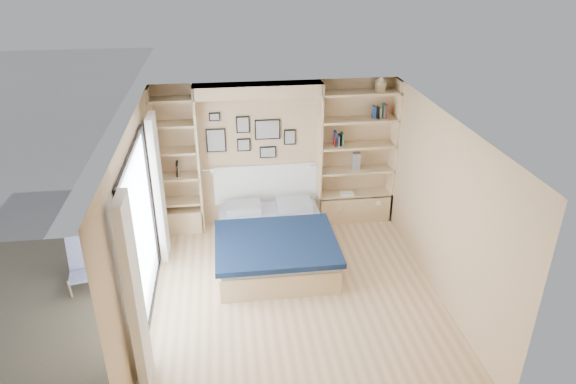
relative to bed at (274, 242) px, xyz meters
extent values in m
plane|color=#DBBA89|center=(0.19, -1.01, -0.28)|extent=(4.50, 4.50, 0.00)
plane|color=tan|center=(0.19, 1.24, 0.97)|extent=(4.00, 0.00, 4.00)
plane|color=tan|center=(0.19, -3.26, 0.97)|extent=(4.00, 0.00, 4.00)
plane|color=tan|center=(-1.81, -1.01, 0.97)|extent=(0.00, 4.50, 4.50)
plane|color=tan|center=(2.19, -1.01, 0.97)|extent=(0.00, 4.50, 4.50)
plane|color=white|center=(0.19, -1.01, 2.22)|extent=(4.50, 4.50, 0.00)
cube|color=#E4C18A|center=(-1.11, 1.06, 0.97)|extent=(0.04, 0.35, 2.50)
cube|color=#E4C18A|center=(0.89, 1.06, 0.97)|extent=(0.04, 0.35, 2.50)
cube|color=#E4C18A|center=(-0.11, 1.06, 2.12)|extent=(2.00, 0.35, 0.20)
cube|color=#E4C18A|center=(2.17, 1.06, 0.97)|extent=(0.04, 0.35, 2.50)
cube|color=#E4C18A|center=(-1.79, 1.06, 0.97)|extent=(0.04, 0.35, 2.50)
cube|color=#E4C18A|center=(1.54, 1.06, -0.03)|extent=(1.30, 0.35, 0.50)
cube|color=#E4C18A|center=(-1.46, 1.06, -0.08)|extent=(0.70, 0.35, 0.40)
cube|color=black|center=(-1.78, -1.01, 1.95)|extent=(0.04, 2.08, 0.06)
cube|color=black|center=(-1.78, -1.01, -0.25)|extent=(0.04, 2.08, 0.06)
cube|color=black|center=(-1.78, -2.03, 0.82)|extent=(0.04, 0.06, 2.20)
cube|color=black|center=(-1.78, 0.01, 0.82)|extent=(0.04, 0.06, 2.20)
cube|color=silver|center=(-1.79, -1.01, 0.84)|extent=(0.01, 2.00, 2.20)
cube|color=white|center=(-1.69, -2.31, 0.87)|extent=(0.10, 0.45, 2.30)
cube|color=white|center=(-1.69, 0.29, 0.87)|extent=(0.10, 0.45, 2.30)
cube|color=#E4C18A|center=(1.54, 1.06, 0.22)|extent=(1.30, 0.35, 0.04)
cube|color=#E4C18A|center=(1.54, 1.06, 0.67)|extent=(1.30, 0.35, 0.04)
cube|color=#E4C18A|center=(1.54, 1.06, 1.12)|extent=(1.30, 0.35, 0.04)
cube|color=#E4C18A|center=(1.54, 1.06, 1.57)|extent=(1.30, 0.35, 0.04)
cube|color=#E4C18A|center=(1.54, 1.06, 2.02)|extent=(1.30, 0.35, 0.04)
cube|color=#E4C18A|center=(-1.46, 1.06, 0.27)|extent=(0.70, 0.35, 0.04)
cube|color=#E4C18A|center=(-1.46, 1.06, 0.72)|extent=(0.70, 0.35, 0.04)
cube|color=#E4C18A|center=(-1.46, 1.06, 1.17)|extent=(0.70, 0.35, 0.04)
cube|color=#E4C18A|center=(-1.46, 1.06, 1.62)|extent=(0.70, 0.35, 0.04)
cube|color=#E4C18A|center=(-1.46, 1.06, 2.02)|extent=(0.70, 0.35, 0.04)
cube|color=#E4C18A|center=(0.00, -0.02, -0.10)|extent=(1.68, 2.10, 0.37)
cube|color=#A9ACB8|center=(0.00, -0.02, 0.14)|extent=(1.64, 2.06, 0.10)
cube|color=#0F1F3C|center=(0.00, -0.37, 0.21)|extent=(1.78, 1.47, 0.08)
cube|color=#A9ACB8|center=(-0.42, 0.74, 0.25)|extent=(0.58, 0.42, 0.12)
cube|color=#A9ACB8|center=(0.42, 0.74, 0.25)|extent=(0.58, 0.42, 0.12)
cube|color=white|center=(0.00, 1.21, 0.44)|extent=(1.78, 0.04, 0.70)
cube|color=black|center=(-0.81, 1.21, 1.27)|extent=(0.32, 0.02, 0.40)
cube|color=gray|center=(-0.81, 1.20, 1.27)|extent=(0.28, 0.01, 0.36)
cube|color=black|center=(-0.36, 1.21, 1.52)|extent=(0.22, 0.02, 0.28)
cube|color=gray|center=(-0.36, 1.20, 1.52)|extent=(0.18, 0.01, 0.24)
cube|color=black|center=(-0.36, 1.21, 1.17)|extent=(0.22, 0.02, 0.22)
cube|color=gray|center=(-0.36, 1.20, 1.17)|extent=(0.18, 0.01, 0.18)
cube|color=black|center=(0.04, 1.21, 1.42)|extent=(0.42, 0.02, 0.34)
cube|color=gray|center=(0.04, 1.20, 1.42)|extent=(0.38, 0.01, 0.30)
cube|color=black|center=(0.04, 1.21, 1.02)|extent=(0.28, 0.02, 0.20)
cube|color=gray|center=(0.04, 1.20, 1.02)|extent=(0.24, 0.01, 0.16)
cube|color=black|center=(0.41, 1.21, 1.27)|extent=(0.20, 0.02, 0.26)
cube|color=gray|center=(0.41, 1.20, 1.27)|extent=(0.16, 0.01, 0.22)
cube|color=black|center=(-0.81, 1.21, 1.67)|extent=(0.18, 0.02, 0.14)
cube|color=gray|center=(-0.81, 1.20, 1.67)|extent=(0.14, 0.01, 0.10)
cylinder|color=silver|center=(-0.97, 0.99, 0.84)|extent=(0.20, 0.02, 0.02)
cone|color=white|center=(-0.87, 0.99, 0.82)|extent=(0.13, 0.12, 0.15)
cylinder|color=silver|center=(0.75, 0.99, 0.84)|extent=(0.20, 0.02, 0.02)
cone|color=white|center=(0.65, 0.99, 0.82)|extent=(0.13, 0.12, 0.15)
cube|color=#A51E1E|center=(1.15, 1.06, 1.22)|extent=(0.02, 0.15, 0.16)
cube|color=navy|center=(1.15, 1.06, 1.26)|extent=(0.03, 0.15, 0.25)
cube|color=black|center=(1.23, 1.06, 1.23)|extent=(0.03, 0.15, 0.19)
cube|color=#BFB28C|center=(1.23, 1.06, 1.23)|extent=(0.04, 0.15, 0.18)
cube|color=#26593F|center=(1.27, 1.06, 1.25)|extent=(0.03, 0.15, 0.22)
cube|color=navy|center=(1.78, 1.06, 1.69)|extent=(0.03, 0.15, 0.20)
cube|color=black|center=(1.85, 1.06, 1.68)|extent=(0.03, 0.15, 0.19)
cube|color=#BFB28C|center=(1.87, 1.06, 1.68)|extent=(0.04, 0.15, 0.19)
cube|color=#275D4B|center=(1.95, 1.06, 1.71)|extent=(0.03, 0.15, 0.24)
cube|color=#A51E1E|center=(1.97, 1.06, 1.70)|extent=(0.03, 0.15, 0.23)
cube|color=black|center=(-1.46, 1.06, 0.86)|extent=(0.03, 0.15, 0.25)
cube|color=tan|center=(-1.45, 1.06, 0.84)|extent=(0.03, 0.15, 0.20)
cube|color=#E4C18A|center=(1.86, 1.06, 2.11)|extent=(0.13, 0.13, 0.15)
cone|color=#E4C18A|center=(1.86, 1.06, 2.23)|extent=(0.20, 0.20, 0.08)
cube|color=slate|center=(1.53, 1.06, 0.84)|extent=(0.12, 0.12, 0.30)
cube|color=white|center=(1.39, 1.01, 0.25)|extent=(0.22, 0.16, 0.03)
cube|color=#635949|center=(-3.41, -1.01, -0.28)|extent=(3.20, 4.00, 0.05)
cylinder|color=tan|center=(-2.89, -0.72, -0.10)|extent=(0.06, 0.12, 0.35)
cylinder|color=tan|center=(-2.51, -0.63, -0.10)|extent=(0.06, 0.12, 0.35)
cylinder|color=tan|center=(-2.99, -0.24, -0.01)|extent=(0.09, 0.29, 0.58)
cylinder|color=tan|center=(-2.61, -0.16, -0.01)|extent=(0.09, 0.29, 0.58)
cube|color=#2733A9|center=(-2.73, -0.50, -0.03)|extent=(0.49, 0.56, 0.13)
cube|color=#2733A9|center=(-2.81, -0.17, 0.16)|extent=(0.43, 0.28, 0.47)
camera|label=1|loc=(-0.66, -6.80, 4.17)|focal=32.00mm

